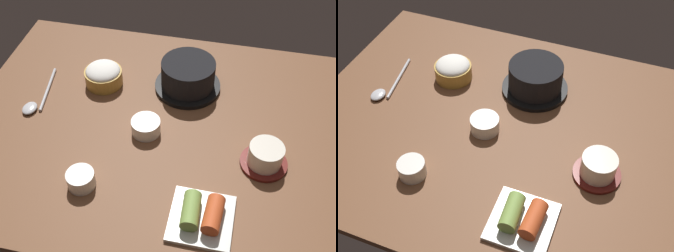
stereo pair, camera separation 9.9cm
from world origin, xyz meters
TOP-DOWN VIEW (x-y plane):
  - dining_table at (0.00, 0.00)cm, footprint 100.00×76.00cm
  - stone_pot at (3.51, 15.90)cm, footprint 17.64×17.64cm
  - rice_bowl at (-19.08, 12.85)cm, footprint 10.13×10.13cm
  - tea_cup_with_saucer at (25.22, -6.20)cm, footprint 10.80×10.80cm
  - banchan_cup_center at (-3.43, -2.26)cm, footprint 7.07×7.07cm
  - kimchi_plate at (13.67, -23.54)cm, footprint 12.98×12.98cm
  - side_bowl_near at (-13.26, -20.46)cm, footprint 6.16×6.16cm
  - spoon at (-33.97, 1.36)cm, footprint 4.96×18.74cm

SIDE VIEW (x-z plane):
  - dining_table at x=0.00cm, z-range 0.00..2.00cm
  - spoon at x=-33.97cm, z-range 1.94..3.29cm
  - kimchi_plate at x=13.67cm, z-range 1.46..6.16cm
  - banchan_cup_center at x=-3.43cm, z-range 2.13..5.83cm
  - side_bowl_near at x=-13.26cm, z-range 2.13..5.97cm
  - tea_cup_with_saucer at x=25.22cm, z-range 1.84..7.60cm
  - rice_bowl at x=-19.08cm, z-range 1.99..7.93cm
  - stone_pot at x=3.51cm, z-range 1.95..10.23cm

